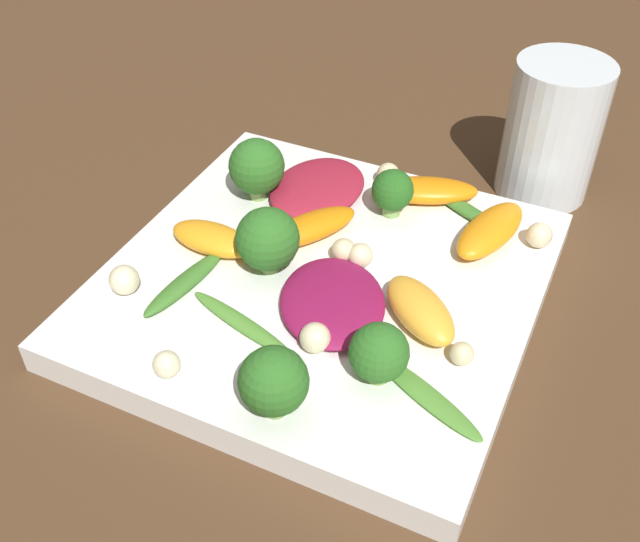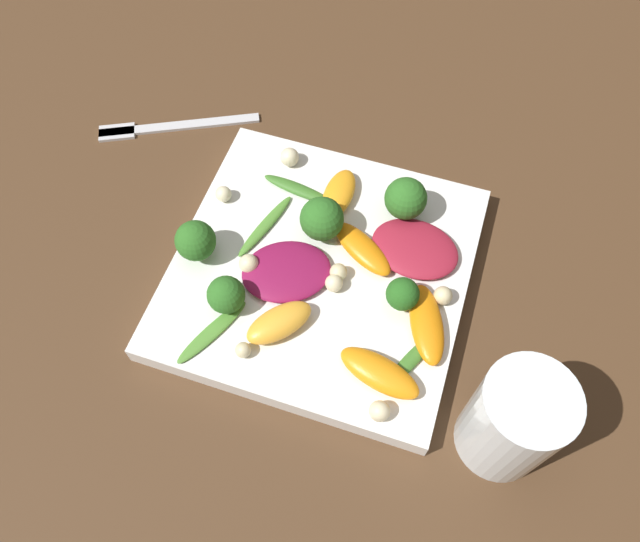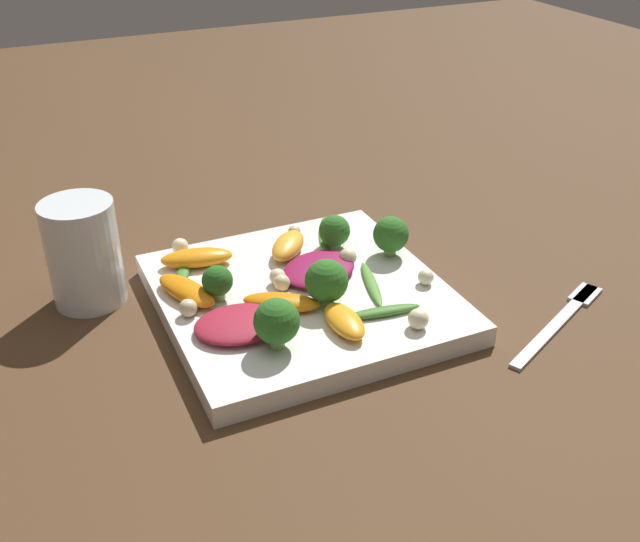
# 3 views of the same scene
# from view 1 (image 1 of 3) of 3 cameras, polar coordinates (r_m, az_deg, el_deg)

# --- Properties ---
(ground_plane) EXTENTS (2.40, 2.40, 0.00)m
(ground_plane) POSITION_cam_1_polar(r_m,az_deg,el_deg) (0.49, 0.22, -2.07)
(ground_plane) COLOR #4C331E
(plate) EXTENTS (0.26, 0.26, 0.02)m
(plate) POSITION_cam_1_polar(r_m,az_deg,el_deg) (0.48, 0.22, -1.16)
(plate) COLOR white
(plate) RESTS_ON ground_plane
(drinking_glass) EXTENTS (0.07, 0.07, 0.10)m
(drinking_glass) POSITION_cam_1_polar(r_m,az_deg,el_deg) (0.58, 17.29, 10.18)
(drinking_glass) COLOR white
(drinking_glass) RESTS_ON ground_plane
(radicchio_leaf_0) EXTENTS (0.09, 0.10, 0.01)m
(radicchio_leaf_0) POSITION_cam_1_polar(r_m,az_deg,el_deg) (0.45, 0.95, -2.35)
(radicchio_leaf_0) COLOR maroon
(radicchio_leaf_0) RESTS_ON plate
(radicchio_leaf_1) EXTENTS (0.07, 0.09, 0.01)m
(radicchio_leaf_1) POSITION_cam_1_polar(r_m,az_deg,el_deg) (0.54, -0.20, 6.38)
(radicchio_leaf_1) COLOR maroon
(radicchio_leaf_1) RESTS_ON plate
(orange_segment_0) EXTENTS (0.06, 0.06, 0.02)m
(orange_segment_0) POSITION_cam_1_polar(r_m,az_deg,el_deg) (0.44, 7.64, -2.95)
(orange_segment_0) COLOR #FCAD33
(orange_segment_0) RESTS_ON plate
(orange_segment_1) EXTENTS (0.08, 0.05, 0.02)m
(orange_segment_1) POSITION_cam_1_polar(r_m,az_deg,el_deg) (0.54, 7.97, 6.11)
(orange_segment_1) COLOR orange
(orange_segment_1) RESTS_ON plate
(orange_segment_2) EXTENTS (0.04, 0.08, 0.02)m
(orange_segment_2) POSITION_cam_1_polar(r_m,az_deg,el_deg) (0.51, 12.84, 3.05)
(orange_segment_2) COLOR orange
(orange_segment_2) RESTS_ON plate
(orange_segment_3) EXTENTS (0.06, 0.07, 0.01)m
(orange_segment_3) POSITION_cam_1_polar(r_m,az_deg,el_deg) (0.50, -0.80, 3.34)
(orange_segment_3) COLOR orange
(orange_segment_3) RESTS_ON plate
(orange_segment_4) EXTENTS (0.06, 0.03, 0.02)m
(orange_segment_4) POSITION_cam_1_polar(r_m,az_deg,el_deg) (0.49, -8.21, 2.46)
(orange_segment_4) COLOR orange
(orange_segment_4) RESTS_ON plate
(broccoli_floret_0) EXTENTS (0.03, 0.03, 0.03)m
(broccoli_floret_0) POSITION_cam_1_polar(r_m,az_deg,el_deg) (0.51, 5.55, 6.06)
(broccoli_floret_0) COLOR #84AD5B
(broccoli_floret_0) RESTS_ON plate
(broccoli_floret_1) EXTENTS (0.04, 0.04, 0.04)m
(broccoli_floret_1) POSITION_cam_1_polar(r_m,az_deg,el_deg) (0.46, -4.01, 2.39)
(broccoli_floret_1) COLOR #84AD5B
(broccoli_floret_1) RESTS_ON plate
(broccoli_floret_2) EXTENTS (0.04, 0.04, 0.04)m
(broccoli_floret_2) POSITION_cam_1_polar(r_m,az_deg,el_deg) (0.38, -3.55, -8.43)
(broccoli_floret_2) COLOR #7A9E51
(broccoli_floret_2) RESTS_ON plate
(broccoli_floret_3) EXTENTS (0.04, 0.04, 0.05)m
(broccoli_floret_3) POSITION_cam_1_polar(r_m,az_deg,el_deg) (0.53, -4.84, 7.89)
(broccoli_floret_3) COLOR #84AD5B
(broccoli_floret_3) RESTS_ON plate
(broccoli_floret_4) EXTENTS (0.03, 0.03, 0.04)m
(broccoli_floret_4) POSITION_cam_1_polar(r_m,az_deg,el_deg) (0.40, 4.52, -6.27)
(broccoli_floret_4) COLOR #7A9E51
(broccoli_floret_4) RESTS_ON plate
(arugula_sprig_0) EXTENTS (0.08, 0.04, 0.00)m
(arugula_sprig_0) POSITION_cam_1_polar(r_m,az_deg,el_deg) (0.41, 8.10, -9.38)
(arugula_sprig_0) COLOR #518E33
(arugula_sprig_0) RESTS_ON plate
(arugula_sprig_1) EXTENTS (0.07, 0.04, 0.01)m
(arugula_sprig_1) POSITION_cam_1_polar(r_m,az_deg,el_deg) (0.53, 11.28, 4.47)
(arugula_sprig_1) COLOR #3D7528
(arugula_sprig_1) RESTS_ON plate
(arugula_sprig_2) EXTENTS (0.08, 0.03, 0.01)m
(arugula_sprig_2) POSITION_cam_1_polar(r_m,az_deg,el_deg) (0.44, -5.98, -3.98)
(arugula_sprig_2) COLOR #518E33
(arugula_sprig_2) RESTS_ON plate
(arugula_sprig_3) EXTENTS (0.02, 0.07, 0.01)m
(arugula_sprig_3) POSITION_cam_1_polar(r_m,az_deg,el_deg) (0.47, -10.28, -0.87)
(arugula_sprig_3) COLOR #3D7528
(arugula_sprig_3) RESTS_ON plate
(macadamia_nut_0) EXTENTS (0.02, 0.02, 0.02)m
(macadamia_nut_0) POSITION_cam_1_polar(r_m,az_deg,el_deg) (0.47, 3.09, 1.19)
(macadamia_nut_0) COLOR beige
(macadamia_nut_0) RESTS_ON plate
(macadamia_nut_1) EXTENTS (0.02, 0.02, 0.02)m
(macadamia_nut_1) POSITION_cam_1_polar(r_m,az_deg,el_deg) (0.42, -11.62, -6.98)
(macadamia_nut_1) COLOR beige
(macadamia_nut_1) RESTS_ON plate
(macadamia_nut_2) EXTENTS (0.02, 0.02, 0.02)m
(macadamia_nut_2) POSITION_cam_1_polar(r_m,az_deg,el_deg) (0.55, 5.69, 7.24)
(macadamia_nut_2) COLOR beige
(macadamia_nut_2) RESTS_ON plate
(macadamia_nut_3) EXTENTS (0.02, 0.02, 0.02)m
(macadamia_nut_3) POSITION_cam_1_polar(r_m,az_deg,el_deg) (0.51, 16.37, 2.63)
(macadamia_nut_3) COLOR beige
(macadamia_nut_3) RESTS_ON plate
(macadamia_nut_4) EXTENTS (0.02, 0.02, 0.02)m
(macadamia_nut_4) POSITION_cam_1_polar(r_m,az_deg,el_deg) (0.47, -14.69, -0.66)
(macadamia_nut_4) COLOR beige
(macadamia_nut_4) RESTS_ON plate
(macadamia_nut_5) EXTENTS (0.01, 0.01, 0.01)m
(macadamia_nut_5) POSITION_cam_1_polar(r_m,az_deg,el_deg) (0.42, 10.76, -6.22)
(macadamia_nut_5) COLOR beige
(macadamia_nut_5) RESTS_ON plate
(macadamia_nut_6) EXTENTS (0.02, 0.02, 0.02)m
(macadamia_nut_6) POSITION_cam_1_polar(r_m,az_deg,el_deg) (0.42, -0.38, -5.11)
(macadamia_nut_6) COLOR beige
(macadamia_nut_6) RESTS_ON plate
(macadamia_nut_7) EXTENTS (0.02, 0.02, 0.02)m
(macadamia_nut_7) POSITION_cam_1_polar(r_m,az_deg,el_deg) (0.48, 1.80, 1.59)
(macadamia_nut_7) COLOR beige
(macadamia_nut_7) RESTS_ON plate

